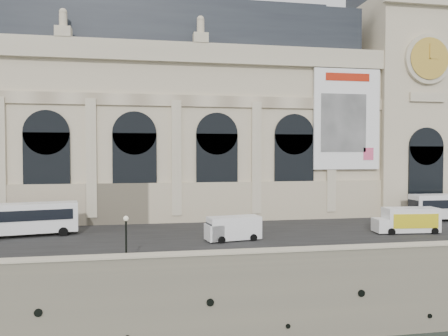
# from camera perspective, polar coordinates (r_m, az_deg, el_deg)

# --- Properties ---
(quay) EXTENTS (160.00, 70.00, 6.00)m
(quay) POSITION_cam_1_polar(r_m,az_deg,el_deg) (67.59, -7.79, -7.93)
(quay) COLOR #78715C
(quay) RESTS_ON ground
(street) EXTENTS (160.00, 24.00, 0.06)m
(street) POSITION_cam_1_polar(r_m,az_deg,el_deg) (46.41, -6.79, -8.71)
(street) COLOR #2D2D2D
(street) RESTS_ON quay
(parapet) EXTENTS (160.00, 1.40, 1.21)m
(parapet) POSITION_cam_1_polar(r_m,az_deg,el_deg) (33.22, -5.47, -11.98)
(parapet) COLOR #78715C
(parapet) RESTS_ON quay
(museum) EXTENTS (69.00, 18.70, 29.10)m
(museum) POSITION_cam_1_polar(r_m,az_deg,el_deg) (62.70, -13.21, 6.60)
(museum) COLOR beige
(museum) RESTS_ON quay
(clock_pavilion) EXTENTS (13.00, 14.72, 36.70)m
(clock_pavilion) POSITION_cam_1_polar(r_m,az_deg,el_deg) (70.33, 21.66, 9.03)
(clock_pavilion) COLOR beige
(clock_pavilion) RESTS_ON quay
(bus_left) EXTENTS (11.94, 4.58, 3.45)m
(bus_left) POSITION_cam_1_polar(r_m,az_deg,el_deg) (49.48, -25.40, -5.98)
(bus_left) COLOR white
(bus_left) RESTS_ON quay
(van_c) EXTENTS (5.63, 2.93, 2.39)m
(van_c) POSITION_cam_1_polar(r_m,az_deg,el_deg) (43.11, 0.89, -7.91)
(van_c) COLOR white
(van_c) RESTS_ON quay
(box_truck) EXTENTS (6.97, 2.92, 2.74)m
(box_truck) POSITION_cam_1_polar(r_m,az_deg,el_deg) (51.07, 22.82, -6.33)
(box_truck) COLOR white
(box_truck) RESTS_ON quay
(lamp_right) EXTENTS (0.40, 0.40, 3.93)m
(lamp_right) POSITION_cam_1_polar(r_m,az_deg,el_deg) (33.93, -12.66, -9.41)
(lamp_right) COLOR black
(lamp_right) RESTS_ON quay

